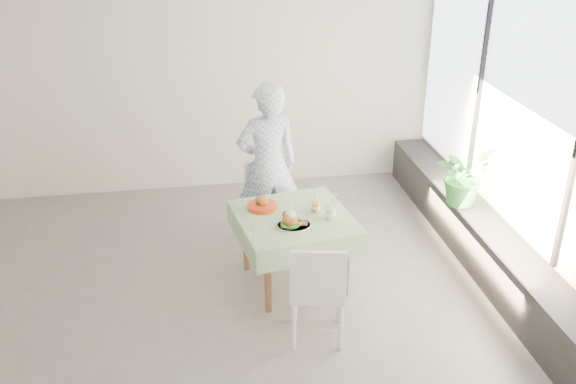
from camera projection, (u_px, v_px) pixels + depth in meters
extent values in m
plane|color=#64615F|center=(210.00, 293.00, 6.18)|extent=(6.00, 6.00, 0.00)
cube|color=white|center=(193.00, 81.00, 7.80)|extent=(6.00, 0.02, 2.80)
cube|color=white|center=(224.00, 340.00, 3.35)|extent=(6.00, 0.02, 2.80)
cube|color=white|center=(523.00, 139.00, 6.02)|extent=(0.02, 5.00, 2.80)
cube|color=#D1E0F9|center=(524.00, 114.00, 5.91)|extent=(0.01, 4.80, 2.18)
cube|color=black|center=(486.00, 247.00, 6.49)|extent=(0.40, 4.80, 0.50)
cube|color=brown|center=(294.00, 219.00, 6.05)|extent=(1.03, 1.03, 0.04)
cube|color=white|center=(294.00, 217.00, 6.04)|extent=(1.19, 1.19, 0.01)
cube|color=white|center=(274.00, 203.00, 6.89)|extent=(0.60, 0.60, 0.04)
cube|color=white|center=(262.00, 177.00, 6.93)|extent=(0.40, 0.25, 0.44)
cube|color=white|center=(318.00, 288.00, 5.40)|extent=(0.54, 0.54, 0.04)
cube|color=white|center=(319.00, 276.00, 5.11)|extent=(0.46, 0.13, 0.46)
imported|color=#87AAD9|center=(268.00, 166.00, 6.70)|extent=(0.72, 0.54, 1.81)
cylinder|color=white|center=(294.00, 226.00, 5.84)|extent=(0.32, 0.32, 0.02)
cylinder|color=#185415|center=(290.00, 224.00, 5.83)|extent=(0.17, 0.17, 0.02)
ellipsoid|color=#A06026|center=(290.00, 220.00, 5.81)|extent=(0.15, 0.13, 0.11)
ellipsoid|color=white|center=(290.00, 215.00, 5.79)|extent=(0.11, 0.10, 0.07)
cylinder|color=#A0240F|center=(305.00, 223.00, 5.83)|extent=(0.05, 0.05, 0.03)
cylinder|color=white|center=(316.00, 206.00, 6.09)|extent=(0.08, 0.08, 0.12)
cylinder|color=orange|center=(316.00, 207.00, 6.10)|extent=(0.07, 0.07, 0.09)
cylinder|color=white|center=(316.00, 200.00, 6.06)|extent=(0.09, 0.09, 0.01)
cylinder|color=yellow|center=(317.00, 196.00, 6.04)|extent=(0.01, 0.03, 0.17)
cylinder|color=white|center=(331.00, 212.00, 5.96)|extent=(0.10, 0.10, 0.14)
cylinder|color=#F4F0CC|center=(331.00, 213.00, 5.97)|extent=(0.09, 0.09, 0.10)
cylinder|color=white|center=(331.00, 205.00, 5.93)|extent=(0.10, 0.10, 0.01)
cylinder|color=yellow|center=(332.00, 200.00, 5.91)|extent=(0.01, 0.04, 0.19)
cylinder|color=#B83512|center=(262.00, 206.00, 6.16)|extent=(0.28, 0.28, 0.04)
cylinder|color=white|center=(262.00, 205.00, 6.16)|extent=(0.24, 0.24, 0.02)
ellipsoid|color=#A06026|center=(262.00, 201.00, 6.14)|extent=(0.13, 0.12, 0.11)
imported|color=#2C843A|center=(464.00, 175.00, 6.69)|extent=(0.76, 0.72, 0.65)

